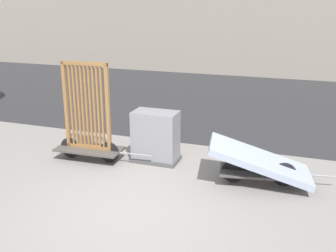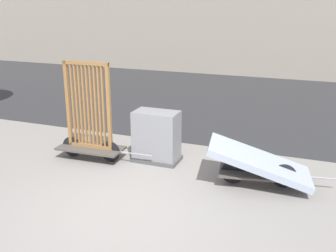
{
  "view_description": "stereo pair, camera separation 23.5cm",
  "coord_description": "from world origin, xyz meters",
  "views": [
    {
      "loc": [
        2.36,
        -5.1,
        3.22
      ],
      "look_at": [
        0.0,
        1.67,
        0.94
      ],
      "focal_mm": 42.0,
      "sensor_mm": 36.0,
      "label": 1
    },
    {
      "loc": [
        2.58,
        -5.02,
        3.22
      ],
      "look_at": [
        0.0,
        1.67,
        0.94
      ],
      "focal_mm": 42.0,
      "sensor_mm": 36.0,
      "label": 2
    }
  ],
  "objects": [
    {
      "name": "road_strip",
      "position": [
        0.0,
        7.91,
        0.0
      ],
      "size": [
        56.0,
        9.22,
        0.01
      ],
      "color": "#2D2D30",
      "rests_on": "ground_plane"
    },
    {
      "name": "utility_cabinet",
      "position": [
        -0.42,
        2.09,
        0.5
      ],
      "size": [
        0.98,
        0.59,
        1.07
      ],
      "color": "#4C4C4C",
      "rests_on": "ground_plane"
    },
    {
      "name": "ground_plane",
      "position": [
        0.0,
        0.0,
        0.0
      ],
      "size": [
        60.0,
        60.0,
        0.0
      ],
      "primitive_type": "plane",
      "color": "gray"
    },
    {
      "name": "bike_cart_with_bedframe",
      "position": [
        -1.75,
        1.67,
        0.73
      ],
      "size": [
        2.11,
        0.68,
        2.08
      ],
      "rotation": [
        0.0,
        0.0,
        0.04
      ],
      "color": "#4C4742",
      "rests_on": "ground_plane"
    },
    {
      "name": "bike_cart_with_mattress",
      "position": [
        1.76,
        1.67,
        0.42
      ],
      "size": [
        2.37,
        1.26,
        0.81
      ],
      "rotation": [
        0.0,
        0.0,
        0.17
      ],
      "color": "#4C4742",
      "rests_on": "ground_plane"
    }
  ]
}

